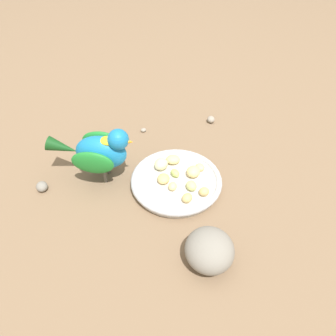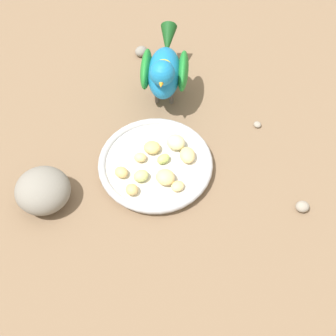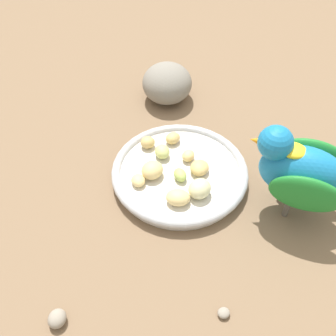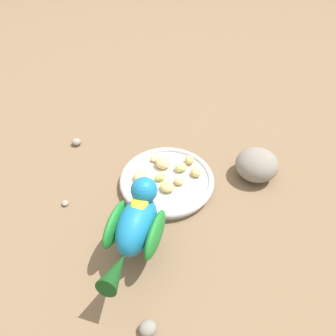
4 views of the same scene
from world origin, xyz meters
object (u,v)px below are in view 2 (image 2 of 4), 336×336
(pebble_2, at_px, (257,125))
(apple_piece_1, at_px, (176,142))
(feeding_bowl, at_px, (156,164))
(apple_piece_6, at_px, (140,157))
(parrot, at_px, (164,70))
(pebble_0, at_px, (302,207))
(apple_piece_7, at_px, (188,155))
(apple_piece_5, at_px, (163,159))
(apple_piece_9, at_px, (178,186))
(apple_piece_0, at_px, (165,177))
(apple_piece_3, at_px, (152,148))
(apple_piece_8, at_px, (132,190))
(apple_piece_4, at_px, (121,172))
(rock_large, at_px, (43,190))
(apple_piece_2, at_px, (140,176))
(pebble_1, at_px, (141,51))

(pebble_2, bearing_deg, apple_piece_1, -63.24)
(feeding_bowl, height_order, apple_piece_6, apple_piece_6)
(parrot, bearing_deg, pebble_2, 72.76)
(apple_piece_1, bearing_deg, pebble_0, 65.64)
(apple_piece_7, bearing_deg, pebble_2, 128.05)
(apple_piece_5, relative_size, pebble_0, 1.05)
(apple_piece_6, bearing_deg, apple_piece_9, 53.33)
(apple_piece_0, distance_m, apple_piece_7, 0.07)
(feeding_bowl, relative_size, parrot, 1.04)
(apple_piece_3, relative_size, apple_piece_8, 1.35)
(apple_piece_3, distance_m, apple_piece_5, 0.04)
(apple_piece_4, distance_m, apple_piece_7, 0.13)
(rock_large, xyz_separation_m, pebble_0, (-0.03, 0.48, -0.03))
(apple_piece_6, relative_size, parrot, 0.11)
(apple_piece_3, xyz_separation_m, apple_piece_8, (0.10, -0.03, 0.00))
(apple_piece_0, bearing_deg, apple_piece_6, -129.05)
(apple_piece_2, bearing_deg, pebble_1, -173.07)
(apple_piece_4, distance_m, pebble_2, 0.31)
(apple_piece_9, distance_m, rock_large, 0.25)
(apple_piece_0, bearing_deg, pebble_1, -165.66)
(apple_piece_3, height_order, apple_piece_7, apple_piece_7)
(apple_piece_3, distance_m, apple_piece_4, 0.08)
(apple_piece_2, xyz_separation_m, apple_piece_7, (-0.06, 0.09, 0.00))
(apple_piece_1, distance_m, pebble_2, 0.19)
(apple_piece_4, relative_size, pebble_0, 1.05)
(apple_piece_2, distance_m, apple_piece_9, 0.07)
(apple_piece_0, height_order, apple_piece_1, apple_piece_1)
(feeding_bowl, distance_m, apple_piece_9, 0.07)
(parrot, distance_m, pebble_0, 0.39)
(apple_piece_4, height_order, apple_piece_6, same)
(apple_piece_3, height_order, pebble_2, apple_piece_3)
(apple_piece_4, bearing_deg, pebble_2, 121.53)
(apple_piece_1, bearing_deg, feeding_bowl, -39.25)
(pebble_1, bearing_deg, apple_piece_0, 14.34)
(apple_piece_1, distance_m, apple_piece_8, 0.14)
(apple_piece_5, bearing_deg, apple_piece_6, -88.96)
(apple_piece_4, distance_m, apple_piece_6, 0.05)
(apple_piece_3, xyz_separation_m, rock_large, (0.13, -0.19, 0.01))
(parrot, height_order, pebble_2, parrot)
(apple_piece_0, relative_size, pebble_2, 2.25)
(apple_piece_9, height_order, pebble_0, apple_piece_9)
(apple_piece_7, bearing_deg, pebble_1, -156.83)
(apple_piece_0, bearing_deg, apple_piece_3, -154.41)
(feeding_bowl, relative_size, apple_piece_7, 6.06)
(parrot, xyz_separation_m, rock_large, (0.28, -0.20, -0.05))
(apple_piece_3, distance_m, apple_piece_8, 0.11)
(apple_piece_1, xyz_separation_m, rock_large, (0.14, -0.24, 0.01))
(feeding_bowl, xyz_separation_m, apple_piece_2, (0.04, -0.03, 0.02))
(apple_piece_8, relative_size, pebble_0, 0.97)
(apple_piece_0, bearing_deg, pebble_0, 83.82)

